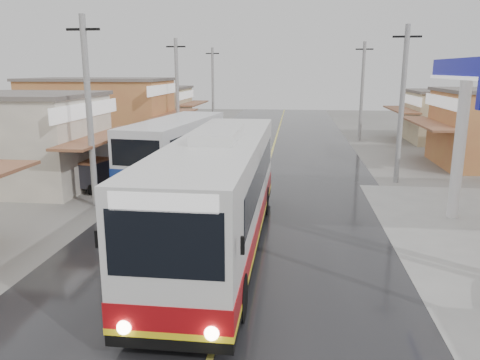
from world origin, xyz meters
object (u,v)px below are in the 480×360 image
at_px(cyclist, 136,216).
at_px(tricycle_near, 91,173).
at_px(coach_bus, 220,193).
at_px(second_bus, 176,148).

relative_size(cyclist, tricycle_near, 0.95).
bearing_deg(tricycle_near, cyclist, -41.84).
bearing_deg(coach_bus, second_bus, 112.28).
height_order(second_bus, tricycle_near, second_bus).
bearing_deg(coach_bus, cyclist, 162.18).
bearing_deg(second_bus, coach_bus, -61.22).
distance_m(coach_bus, second_bus, 10.46).
relative_size(coach_bus, second_bus, 1.28).
xyz_separation_m(second_bus, tricycle_near, (-3.58, -2.75, -0.87)).
height_order(coach_bus, cyclist, coach_bus).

